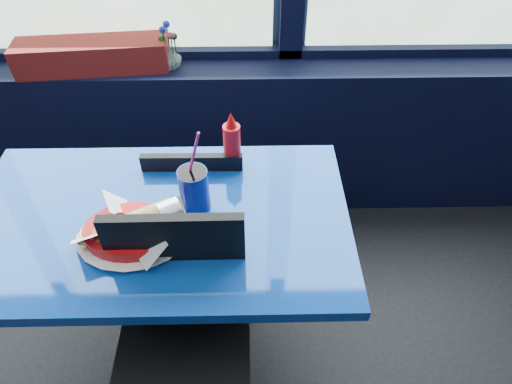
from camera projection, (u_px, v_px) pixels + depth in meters
The scene contains 9 objects.
window_sill at pixel (132, 138), 2.29m from camera, with size 5.00×0.26×0.80m, color black.
near_table at pixel (165, 253), 1.55m from camera, with size 1.20×0.70×0.75m.
chair_near_front at pixel (182, 333), 1.38m from camera, with size 0.42×0.42×0.92m.
chair_near_back at pixel (201, 205), 1.86m from camera, with size 0.37×0.37×0.81m.
planter_box at pixel (92, 55), 1.94m from camera, with size 0.64×0.16×0.13m, color maroon.
flower_vase at pixel (170, 55), 1.95m from camera, with size 0.11×0.12×0.20m.
food_basket at pixel (133, 230), 1.33m from camera, with size 0.31×0.30×0.11m.
ketchup_bottle at pixel (232, 143), 1.53m from camera, with size 0.06×0.06×0.22m.
soda_cup at pixel (194, 189), 1.40m from camera, with size 0.09×0.09×0.31m.
Camera 1 is at (0.59, 1.03, 1.80)m, focal length 32.00 mm.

